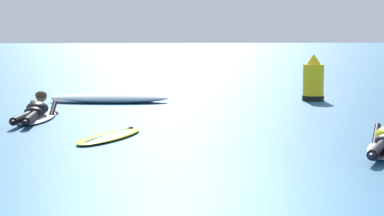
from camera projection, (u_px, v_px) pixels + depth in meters
ground_plane at (174, 101)px, 16.82m from camera, size 120.00×120.00×0.00m
surfer_far at (36, 113)px, 13.31m from camera, size 0.71×2.64×0.54m
drifting_surfboard at (110, 136)px, 11.16m from camera, size 1.24×1.90×0.16m
whitewater_mid_left at (109, 98)px, 16.36m from camera, size 2.75×1.03×0.21m
channel_marker_buoy at (313, 82)px, 16.76m from camera, size 0.51×0.51×1.09m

